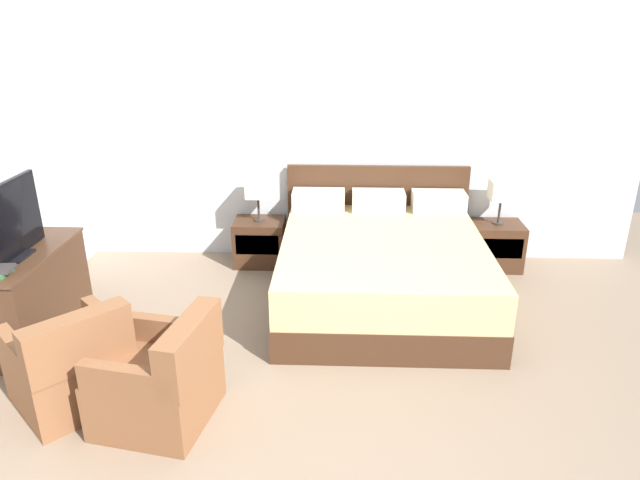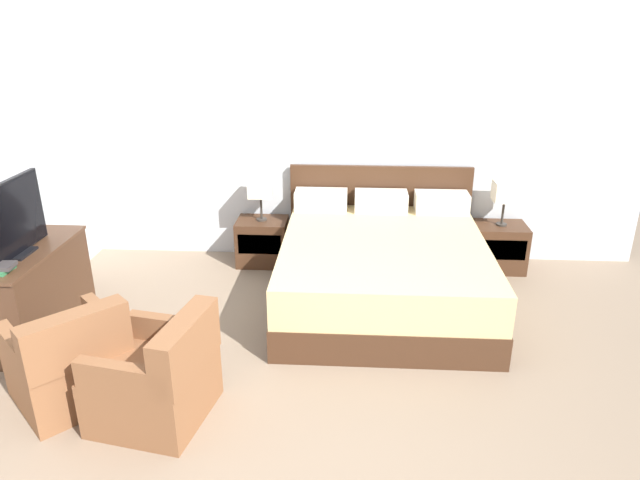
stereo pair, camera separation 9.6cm
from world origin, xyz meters
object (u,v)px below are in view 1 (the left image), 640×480
(bed, at_px, (382,267))
(armchair_by_window, at_px, (72,366))
(nightstand_left, at_px, (260,242))
(dresser, at_px, (31,294))
(tv, at_px, (10,222))
(armchair_companion, at_px, (162,382))
(nightstand_right, at_px, (495,245))
(table_lamp_left, at_px, (258,188))
(table_lamp_right, at_px, (502,191))

(bed, xyz_separation_m, armchair_by_window, (-2.20, -1.61, -0.05))
(nightstand_left, height_order, dresser, dresser)
(bed, relative_size, tv, 2.58)
(armchair_companion, bearing_deg, tv, 146.32)
(nightstand_right, bearing_deg, dresser, -159.31)
(tv, bearing_deg, table_lamp_left, 44.99)
(tv, bearing_deg, dresser, 91.76)
(nightstand_right, relative_size, table_lamp_left, 1.14)
(table_lamp_right, xyz_separation_m, armchair_by_window, (-3.45, -2.41, -0.56))
(table_lamp_left, xyz_separation_m, armchair_companion, (-0.29, -2.56, -0.56))
(nightstand_right, distance_m, armchair_by_window, 4.21)
(tv, relative_size, armchair_companion, 1.03)
(nightstand_right, bearing_deg, armchair_companion, -137.44)
(dresser, bearing_deg, armchair_companion, -35.99)
(table_lamp_left, relative_size, table_lamp_right, 1.00)
(bed, height_order, table_lamp_right, bed)
(nightstand_right, bearing_deg, table_lamp_left, 179.97)
(nightstand_left, distance_m, armchair_by_window, 2.59)
(table_lamp_left, relative_size, armchair_companion, 0.58)
(table_lamp_left, height_order, table_lamp_right, same)
(dresser, bearing_deg, nightstand_left, 43.44)
(nightstand_right, bearing_deg, nightstand_left, 180.00)
(bed, xyz_separation_m, armchair_companion, (-1.54, -1.76, -0.05))
(bed, bearing_deg, table_lamp_right, 32.61)
(tv, bearing_deg, armchair_by_window, -47.44)
(tv, relative_size, armchair_by_window, 0.86)
(armchair_companion, bearing_deg, nightstand_right, 42.56)
(armchair_companion, bearing_deg, table_lamp_right, 42.57)
(nightstand_right, relative_size, dresser, 0.45)
(nightstand_right, xyz_separation_m, dresser, (-4.15, -1.57, 0.14))
(dresser, bearing_deg, bed, 14.88)
(nightstand_left, xyz_separation_m, nightstand_right, (2.49, 0.00, 0.00))
(nightstand_left, bearing_deg, tv, -135.03)
(armchair_by_window, relative_size, armchair_companion, 1.20)
(bed, bearing_deg, nightstand_right, 32.56)
(bed, distance_m, table_lamp_left, 1.57)
(nightstand_right, xyz_separation_m, armchair_by_window, (-3.45, -2.41, 0.04))
(bed, bearing_deg, dresser, -165.12)
(nightstand_left, bearing_deg, armchair_companion, -96.50)
(nightstand_right, distance_m, table_lamp_right, 0.60)
(table_lamp_left, bearing_deg, armchair_companion, -96.50)
(armchair_companion, bearing_deg, table_lamp_left, 83.50)
(bed, relative_size, nightstand_left, 4.05)
(table_lamp_right, distance_m, armchair_by_window, 4.25)
(dresser, bearing_deg, nightstand_right, 20.69)
(dresser, distance_m, tv, 0.66)
(table_lamp_left, height_order, tv, tv)
(nightstand_right, bearing_deg, bed, -147.44)
(bed, relative_size, nightstand_right, 4.05)
(nightstand_right, bearing_deg, armchair_by_window, -145.07)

